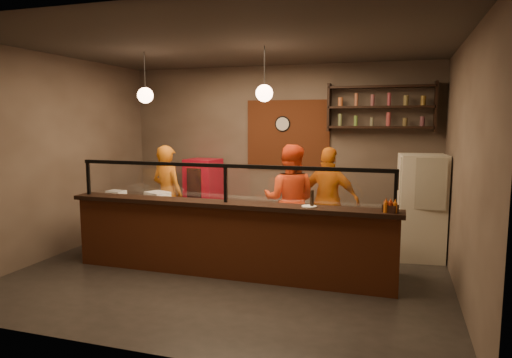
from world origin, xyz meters
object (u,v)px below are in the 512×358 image
(cook_right, at_px, (329,200))
(pizza_dough, at_px, (228,205))
(cook_left, at_px, (167,195))
(cook_mid, at_px, (290,200))
(red_cooler, at_px, (203,195))
(pepper_mill, at_px, (312,198))
(condiment_caddy, at_px, (390,208))
(wall_clock, at_px, (283,124))
(fridge, at_px, (421,207))

(cook_right, bearing_deg, pizza_dough, 48.78)
(cook_left, height_order, cook_mid, cook_mid)
(cook_left, relative_size, cook_mid, 0.97)
(red_cooler, distance_m, pizza_dough, 2.26)
(red_cooler, bearing_deg, pepper_mill, -34.75)
(pizza_dough, bearing_deg, cook_right, 37.51)
(red_cooler, distance_m, condiment_caddy, 4.39)
(pepper_mill, bearing_deg, cook_left, 154.94)
(cook_mid, distance_m, condiment_caddy, 2.10)
(pizza_dough, distance_m, pepper_mill, 1.50)
(pizza_dough, bearing_deg, cook_mid, 44.46)
(red_cooler, distance_m, pepper_mill, 3.60)
(pizza_dough, bearing_deg, wall_clock, 82.60)
(cook_left, relative_size, red_cooler, 1.23)
(cook_right, distance_m, condiment_caddy, 1.95)
(red_cooler, bearing_deg, fridge, -2.30)
(fridge, bearing_deg, wall_clock, 151.13)
(cook_left, bearing_deg, fridge, -159.90)
(wall_clock, relative_size, condiment_caddy, 1.83)
(red_cooler, height_order, pizza_dough, red_cooler)
(cook_mid, bearing_deg, red_cooler, -31.02)
(cook_right, height_order, fridge, cook_right)
(cook_right, distance_m, pepper_mill, 1.62)
(fridge, bearing_deg, cook_right, 177.60)
(pizza_dough, height_order, pepper_mill, pepper_mill)
(cook_mid, relative_size, fridge, 1.09)
(cook_left, height_order, fridge, cook_left)
(wall_clock, bearing_deg, pizza_dough, -97.40)
(condiment_caddy, height_order, pepper_mill, pepper_mill)
(cook_right, xyz_separation_m, pizza_dough, (-1.36, -1.04, 0.03))
(cook_left, distance_m, fridge, 4.24)
(cook_right, height_order, red_cooler, cook_right)
(cook_mid, distance_m, red_cooler, 2.31)
(cook_right, distance_m, pizza_dough, 1.71)
(cook_right, bearing_deg, condiment_caddy, 132.26)
(fridge, relative_size, pizza_dough, 3.32)
(condiment_caddy, bearing_deg, fridge, 76.10)
(condiment_caddy, bearing_deg, wall_clock, 126.48)
(cook_right, relative_size, pepper_mill, 8.01)
(cook_left, distance_m, pepper_mill, 3.12)
(cook_left, relative_size, cook_right, 1.00)
(cook_right, relative_size, condiment_caddy, 10.65)
(cook_mid, bearing_deg, pepper_mill, 112.59)
(cook_right, distance_m, red_cooler, 2.74)
(cook_mid, distance_m, pizza_dough, 1.08)
(cook_right, xyz_separation_m, condiment_caddy, (0.99, -1.66, 0.23))
(pepper_mill, bearing_deg, pizza_dough, 157.98)
(wall_clock, relative_size, cook_left, 0.17)
(cook_right, relative_size, fridge, 1.06)
(fridge, bearing_deg, cook_mid, -175.50)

